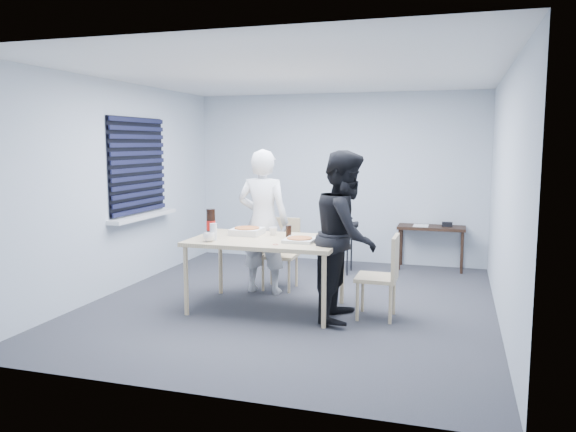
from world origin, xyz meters
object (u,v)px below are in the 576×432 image
(person_white, at_px, (263,222))
(stool, at_px, (339,242))
(dining_table, at_px, (267,244))
(chair_right, at_px, (385,271))
(mug_b, at_px, (273,231))
(mug_a, at_px, (209,237))
(chair_far, at_px, (282,248))
(soda_bottle, at_px, (211,224))
(person_black, at_px, (346,236))
(side_table, at_px, (431,231))
(backpack, at_px, (339,221))

(person_white, height_order, stool, person_white)
(dining_table, distance_m, chair_right, 1.32)
(person_white, height_order, mug_b, person_white)
(dining_table, distance_m, mug_a, 0.64)
(mug_a, bearing_deg, chair_far, 72.84)
(person_white, xyz_separation_m, soda_bottle, (-0.33, -0.80, 0.07))
(person_black, xyz_separation_m, stool, (-0.50, 2.06, -0.45))
(chair_right, height_order, side_table, chair_right)
(mug_b, distance_m, soda_bottle, 0.72)
(chair_far, bearing_deg, side_table, 42.33)
(person_black, relative_size, mug_a, 14.39)
(mug_b, bearing_deg, side_table, 54.71)
(person_black, bearing_deg, mug_b, 70.69)
(chair_far, xyz_separation_m, mug_a, (-0.41, -1.31, 0.33))
(mug_b, bearing_deg, person_black, -19.31)
(dining_table, xyz_separation_m, person_black, (0.90, -0.07, 0.15))
(side_table, relative_size, stool, 1.75)
(person_black, distance_m, soda_bottle, 1.51)
(chair_right, bearing_deg, person_white, 158.02)
(person_white, relative_size, backpack, 4.45)
(chair_right, relative_size, person_white, 0.50)
(person_black, relative_size, soda_bottle, 5.48)
(dining_table, bearing_deg, stool, 78.66)
(chair_far, relative_size, backpack, 2.24)
(soda_bottle, bearing_deg, mug_b, 31.54)
(stool, xyz_separation_m, soda_bottle, (-1.01, -2.12, 0.51))
(stool, distance_m, backpack, 0.30)
(chair_far, distance_m, mug_b, 0.80)
(side_table, bearing_deg, person_black, -105.82)
(person_black, bearing_deg, backpack, 13.69)
(stool, bearing_deg, dining_table, -101.34)
(chair_far, height_order, backpack, backpack)
(mug_b, bearing_deg, soda_bottle, -148.46)
(chair_right, xyz_separation_m, mug_a, (-1.83, -0.38, 0.33))
(mug_a, bearing_deg, soda_bottle, 109.04)
(person_white, xyz_separation_m, backpack, (0.67, 1.31, -0.14))
(person_white, relative_size, mug_b, 17.70)
(dining_table, bearing_deg, person_black, -4.55)
(stool, height_order, mug_b, mug_b)
(chair_right, distance_m, stool, 2.15)
(person_white, bearing_deg, chair_far, -116.64)
(dining_table, bearing_deg, soda_bottle, -168.35)
(chair_right, relative_size, stool, 1.62)
(side_table, relative_size, soda_bottle, 2.97)
(chair_right, height_order, person_white, person_white)
(person_black, height_order, side_table, person_black)
(dining_table, distance_m, stool, 2.05)
(person_white, height_order, person_black, same)
(person_white, xyz_separation_m, mug_b, (0.27, -0.43, -0.04))
(side_table, bearing_deg, mug_b, -125.29)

